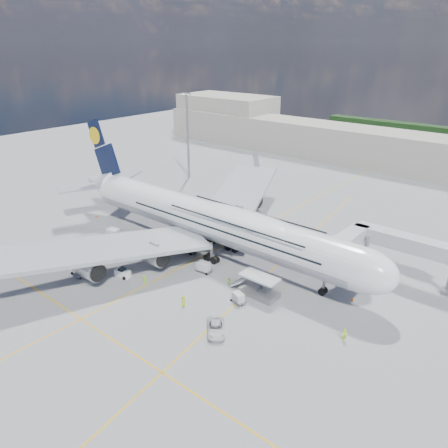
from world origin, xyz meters
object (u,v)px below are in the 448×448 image
Objects in this scene: crew_loader at (229,282)px; cone_wing_right_outer at (32,270)px; crew_wing at (108,242)px; catering_truck_outer at (239,196)px; cone_nose at (352,299)px; crew_van at (184,301)px; cone_wing_left_inner at (247,218)px; crew_nose at (345,335)px; airliner at (211,221)px; crew_tug at (144,280)px; catering_truck_inner at (236,212)px; jet_bridge at (382,244)px; dolly_row_a at (113,233)px; cone_tail at (96,216)px; cone_wing_left_outer at (262,207)px; baggage_tug at (123,273)px; dolly_back at (67,248)px; cone_wing_right_inner at (153,249)px; light_mast at (188,135)px; dolly_row_c at (91,276)px; dolly_nose_far at (238,297)px; service_van at (216,328)px; cargo_loader at (258,289)px; dolly_nose_near at (204,267)px; dolly_row_b at (79,273)px.

crew_loader reaches higher than cone_wing_right_outer.
catering_truck_outer is at bearing -4.73° from crew_wing.
cone_wing_right_outer is at bearing -150.03° from cone_nose.
crew_loader is 36.50m from cone_wing_right_outer.
crew_van is (27.56, -5.63, -0.01)m from crew_wing.
crew_nose is at bearing -36.02° from cone_wing_left_inner.
catering_truck_outer is (-13.60, 26.25, -4.83)m from airliner.
crew_tug is 21.78m from cone_wing_right_outer.
catering_truck_inner reaches higher than crew_loader.
cone_wing_left_inner is at bearing 167.45° from jet_bridge.
cone_tail is (-13.27, 4.80, -0.88)m from dolly_row_a.
cone_wing_left_outer is at bearing 104.19° from airliner.
crew_wing is (-47.78, -22.68, -5.93)m from jet_bridge.
cone_tail reaches higher than cone_wing_left_outer.
cone_wing_left_outer is at bearing 81.04° from baggage_tug.
jet_bridge is 60.76m from dolly_back.
crew_van reaches higher than cone_wing_right_inner.
light_mast reaches higher than crew_tug.
dolly_row_c is 1.48× the size of crew_nose.
jet_bridge is at bearing 24.60° from cone_wing_right_inner.
cone_wing_right_outer is at bearing -136.92° from dolly_nose_far.
cone_wing_left_outer is (11.39, 38.82, -0.67)m from crew_wing.
airliner is at bearing 90.10° from service_van.
crew_loader is (18.19, -24.70, -1.14)m from catering_truck_inner.
dolly_row_a is 31.50m from crew_loader.
cone_wing_right_inner is at bearing -167.96° from cone_nose.
dolly_back is 45.18m from catering_truck_outer.
cone_wing_left_outer is at bearing 76.33° from cone_wing_right_outer.
cargo_loader is 20.00m from crew_tug.
dolly_nose_near is at bearing -73.51° from catering_truck_outer.
dolly_nose_far is 35.87m from catering_truck_inner.
dolly_nose_far reaches higher than cone_wing_left_inner.
crew_tug is (6.38, -33.67, -1.11)m from catering_truck_inner.
crew_tug is at bearing -104.09° from crew_wing.
baggage_tug is 5.10× the size of cone_nose.
dolly_row_a is 4.06m from crew_wing.
cargo_loader is 14.46× the size of cone_tail.
light_mast is (-69.81, 24.06, 6.35)m from jet_bridge.
crew_wing is (-36.05, 7.59, 0.18)m from service_van.
airliner is 31.50m from jet_bridge.
dolly_back is 4.66× the size of cone_wing_right_inner.
airliner is 132.30× the size of cone_nose.
dolly_nose_near is 5.96× the size of cone_wing_left_outer.
cone_wing_left_outer is (-1.19, 44.80, -0.53)m from baggage_tug.
dolly_row_c is at bearing -97.90° from catering_truck_inner.
crew_van is (-6.03, -6.44, 0.02)m from dolly_nose_far.
catering_truck_inner is at bearing 101.96° from crew_nose.
dolly_nose_near is at bearing -75.79° from crew_wing.
light_mast reaches higher than cone_wing_left_inner.
dolly_row_b is 1.98× the size of crew_van.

